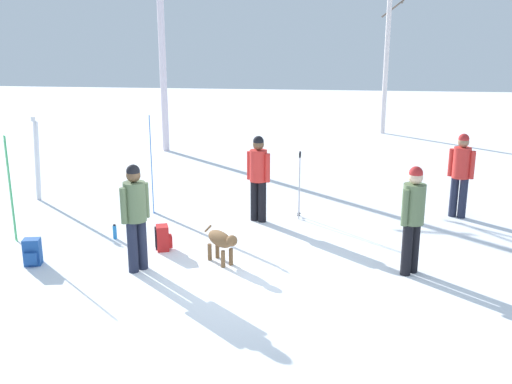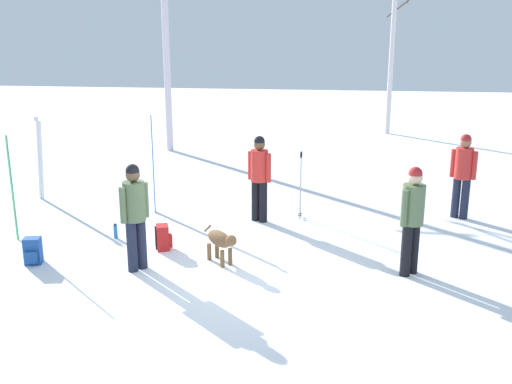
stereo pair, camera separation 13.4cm
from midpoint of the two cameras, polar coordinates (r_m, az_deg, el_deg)
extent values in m
plane|color=white|center=(8.91, -1.04, -8.89)|extent=(60.00, 60.00, 0.00)
cylinder|color=#1E2338|center=(12.48, 19.18, -0.57)|extent=(0.16, 0.16, 0.82)
cylinder|color=#1E2338|center=(12.53, 18.39, -0.45)|extent=(0.16, 0.16, 0.82)
cylinder|color=red|center=(12.34, 19.07, 2.71)|extent=(0.34, 0.34, 0.62)
sphere|color=#997051|center=(12.26, 19.25, 4.62)|extent=(0.22, 0.22, 0.22)
sphere|color=#B22626|center=(12.25, 19.27, 4.90)|extent=(0.21, 0.21, 0.21)
cylinder|color=red|center=(12.29, 20.00, 2.48)|extent=(0.10, 0.10, 0.56)
cylinder|color=red|center=(12.40, 18.14, 2.75)|extent=(0.10, 0.10, 0.56)
cylinder|color=black|center=(11.64, -0.47, -0.83)|extent=(0.16, 0.16, 0.82)
cylinder|color=black|center=(11.54, 0.27, -0.96)|extent=(0.16, 0.16, 0.82)
cylinder|color=red|center=(11.41, -0.10, 2.58)|extent=(0.34, 0.34, 0.62)
sphere|color=brown|center=(11.32, -0.10, 4.65)|extent=(0.22, 0.22, 0.22)
sphere|color=black|center=(11.31, -0.10, 4.95)|extent=(0.21, 0.21, 0.21)
cylinder|color=red|center=(11.52, -0.98, 2.61)|extent=(0.10, 0.10, 0.56)
cylinder|color=red|center=(11.30, 0.79, 2.35)|extent=(0.10, 0.10, 0.56)
cylinder|color=#1E2338|center=(9.38, -12.31, -5.27)|extent=(0.16, 0.16, 0.82)
cylinder|color=#1E2338|center=(9.48, -11.43, -5.00)|extent=(0.16, 0.16, 0.82)
cylinder|color=#566B47|center=(9.20, -12.12, -0.93)|extent=(0.34, 0.34, 0.62)
sphere|color=brown|center=(9.10, -12.26, 1.61)|extent=(0.22, 0.22, 0.22)
sphere|color=black|center=(9.08, -12.28, 1.98)|extent=(0.21, 0.21, 0.21)
cylinder|color=#566B47|center=(9.09, -13.18, -1.32)|extent=(0.10, 0.10, 0.56)
cylinder|color=#566B47|center=(9.33, -11.07, -0.78)|extent=(0.10, 0.10, 0.56)
cylinder|color=black|center=(9.47, 14.72, -5.21)|extent=(0.16, 0.16, 0.82)
cylinder|color=black|center=(9.34, 14.06, -5.48)|extent=(0.16, 0.16, 0.82)
cylinder|color=#566B47|center=(9.18, 14.69, -1.13)|extent=(0.34, 0.34, 0.62)
sphere|color=beige|center=(9.07, 14.87, 1.41)|extent=(0.22, 0.22, 0.22)
sphere|color=#B22626|center=(9.06, 14.89, 1.78)|extent=(0.21, 0.21, 0.21)
cylinder|color=#566B47|center=(9.35, 15.45, -1.02)|extent=(0.10, 0.10, 0.56)
cylinder|color=#566B47|center=(9.02, 13.88, -1.50)|extent=(0.10, 0.10, 0.56)
ellipsoid|color=brown|center=(9.54, -3.93, -4.57)|extent=(0.58, 0.58, 0.26)
sphere|color=brown|center=(9.26, -2.78, -4.76)|extent=(0.18, 0.18, 0.18)
ellipsoid|color=brown|center=(9.22, -2.55, -4.98)|extent=(0.11, 0.11, 0.06)
cylinder|color=brown|center=(9.79, -5.08, -3.56)|extent=(0.16, 0.16, 0.17)
cylinder|color=brown|center=(9.53, -2.86, -6.32)|extent=(0.07, 0.07, 0.28)
cylinder|color=brown|center=(9.45, -3.63, -6.52)|extent=(0.07, 0.07, 0.28)
cylinder|color=brown|center=(9.83, -4.17, -5.64)|extent=(0.07, 0.07, 0.28)
cylinder|color=brown|center=(9.75, -4.92, -5.83)|extent=(0.07, 0.07, 0.28)
cube|color=green|center=(11.30, -23.10, 0.06)|extent=(0.08, 0.09, 1.83)
cube|color=green|center=(11.11, -23.62, 4.82)|extent=(0.05, 0.05, 0.10)
cube|color=green|center=(11.24, -23.04, 0.00)|extent=(0.08, 0.09, 1.83)
cube|color=green|center=(11.05, -23.56, 4.77)|extent=(0.05, 0.05, 0.10)
cube|color=blue|center=(12.21, -10.43, 2.40)|extent=(0.07, 0.18, 1.94)
cube|color=blue|center=(12.02, -10.66, 7.09)|extent=(0.03, 0.06, 0.10)
cube|color=blue|center=(12.26, -10.43, 2.46)|extent=(0.07, 0.18, 1.94)
cube|color=blue|center=(12.08, -10.66, 7.13)|extent=(0.03, 0.06, 0.10)
cube|color=white|center=(13.79, -20.67, 2.81)|extent=(0.18, 0.07, 1.78)
cube|color=white|center=(13.63, -21.04, 6.62)|extent=(0.06, 0.03, 0.10)
cube|color=white|center=(13.83, -20.85, 2.82)|extent=(0.18, 0.07, 1.78)
cube|color=white|center=(13.67, -21.23, 6.63)|extent=(0.06, 0.03, 0.10)
cylinder|color=#B2B2BC|center=(11.82, 3.93, 0.49)|extent=(0.02, 0.10, 1.26)
cylinder|color=black|center=(11.66, 3.99, 3.71)|extent=(0.04, 0.04, 0.10)
cylinder|color=black|center=(11.97, 3.88, -2.09)|extent=(0.07, 0.07, 0.01)
cylinder|color=#B2B2BC|center=(11.70, 3.90, 0.34)|extent=(0.02, 0.10, 1.26)
cylinder|color=black|center=(11.54, 3.96, 3.59)|extent=(0.04, 0.04, 0.10)
cylinder|color=black|center=(11.86, 3.85, -2.27)|extent=(0.07, 0.07, 0.01)
cube|color=red|center=(10.26, -9.45, -4.42)|extent=(0.28, 0.31, 0.44)
cube|color=red|center=(10.29, -8.71, -4.72)|extent=(0.12, 0.20, 0.20)
cube|color=black|center=(10.19, -10.07, -4.60)|extent=(0.03, 0.04, 0.37)
cube|color=black|center=(10.32, -10.11, -4.33)|extent=(0.03, 0.04, 0.37)
cube|color=#1E4C99|center=(10.19, -21.27, -5.44)|extent=(0.30, 0.25, 0.44)
cube|color=#1E4C99|center=(10.10, -21.43, -6.05)|extent=(0.20, 0.10, 0.20)
cube|color=black|center=(10.31, -21.48, -5.22)|extent=(0.04, 0.03, 0.37)
cube|color=black|center=(10.27, -20.71, -5.22)|extent=(0.04, 0.03, 0.37)
cylinder|color=#1E72BF|center=(11.00, -13.91, -3.82)|extent=(0.07, 0.07, 0.25)
cylinder|color=black|center=(10.96, -13.95, -3.14)|extent=(0.05, 0.05, 0.02)
cylinder|color=silver|center=(18.46, -9.33, 13.78)|extent=(0.21, 0.21, 6.40)
cylinder|color=silver|center=(22.01, 12.45, 13.42)|extent=(0.17, 0.17, 6.06)
cylinder|color=brown|center=(22.38, 12.99, 17.00)|extent=(0.77, 0.38, 0.62)
camera|label=1|loc=(0.07, -90.38, -0.11)|focal=41.12mm
camera|label=2|loc=(0.07, 89.62, 0.11)|focal=41.12mm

